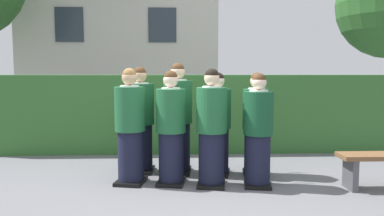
# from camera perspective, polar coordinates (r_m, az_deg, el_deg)

# --- Properties ---
(ground_plane) EXTENTS (60.00, 60.00, 0.00)m
(ground_plane) POSITION_cam_1_polar(r_m,az_deg,el_deg) (5.37, 0.12, -11.53)
(ground_plane) COLOR slate
(student_front_row_0) EXTENTS (0.46, 0.55, 1.63)m
(student_front_row_0) POSITION_cam_1_polar(r_m,az_deg,el_deg) (5.34, -9.37, -3.17)
(student_front_row_0) COLOR black
(student_front_row_0) RESTS_ON ground
(student_front_row_1) EXTENTS (0.44, 0.51, 1.59)m
(student_front_row_1) POSITION_cam_1_polar(r_m,az_deg,el_deg) (5.25, -3.21, -3.43)
(student_front_row_1) COLOR black
(student_front_row_1) RESTS_ON ground
(student_front_row_2) EXTENTS (0.44, 0.51, 1.62)m
(student_front_row_2) POSITION_cam_1_polar(r_m,az_deg,el_deg) (5.16, 2.99, -3.43)
(student_front_row_2) COLOR black
(student_front_row_2) RESTS_ON ground
(student_front_row_3) EXTENTS (0.42, 0.52, 1.56)m
(student_front_row_3) POSITION_cam_1_polar(r_m,az_deg,el_deg) (5.23, 10.02, -3.74)
(student_front_row_3) COLOR black
(student_front_row_3) RESTS_ON ground
(student_rear_row_0) EXTENTS (0.43, 0.53, 1.65)m
(student_rear_row_0) POSITION_cam_1_polar(r_m,az_deg,el_deg) (5.91, -7.84, -2.16)
(student_rear_row_0) COLOR black
(student_rear_row_0) RESTS_ON ground
(student_rear_row_1) EXTENTS (0.45, 0.55, 1.71)m
(student_rear_row_1) POSITION_cam_1_polar(r_m,az_deg,el_deg) (5.81, -2.16, -1.95)
(student_rear_row_1) COLOR black
(student_rear_row_1) RESTS_ON ground
(student_rear_row_2) EXTENTS (0.44, 0.53, 1.57)m
(student_rear_row_2) POSITION_cam_1_polar(r_m,az_deg,el_deg) (5.73, 3.89, -2.80)
(student_rear_row_2) COLOR black
(student_rear_row_2) RESTS_ON ground
(student_rear_row_3) EXTENTS (0.41, 0.52, 1.57)m
(student_rear_row_3) POSITION_cam_1_polar(r_m,az_deg,el_deg) (5.76, 9.70, -2.83)
(student_rear_row_3) COLOR black
(student_rear_row_3) RESTS_ON ground
(hedge) EXTENTS (7.70, 0.70, 1.51)m
(hedge) POSITION_cam_1_polar(r_m,az_deg,el_deg) (7.42, -0.58, -0.78)
(hedge) COLOR #33662D
(hedge) RESTS_ON ground
(school_building_main) EXTENTS (7.00, 4.60, 6.92)m
(school_building_main) POSITION_cam_1_polar(r_m,az_deg,el_deg) (14.77, -10.10, 13.20)
(school_building_main) COLOR beige
(school_building_main) RESTS_ON ground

